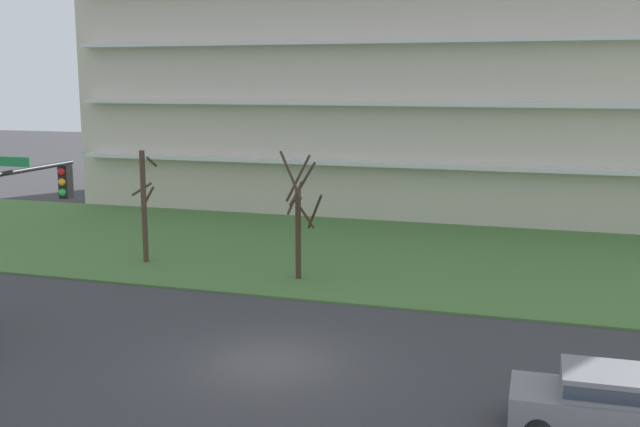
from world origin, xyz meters
name	(u,v)px	position (x,y,z in m)	size (l,w,h in m)	color
ground	(270,362)	(0.00, 0.00, 0.00)	(160.00, 160.00, 0.00)	#38383A
grass_lawn_strip	(380,254)	(0.00, 14.00, 0.04)	(80.00, 16.00, 0.08)	#477238
apartment_building	(435,46)	(0.00, 28.73, 9.94)	(42.25, 14.41, 19.87)	beige
tree_far_left	(144,205)	(-9.40, 9.40, 2.58)	(1.19, 1.07, 4.94)	#4C3828
tree_left	(299,219)	(-2.10, 8.75, 2.50)	(1.71, 1.74, 5.21)	#423023
sedan_gray_near_left	(612,401)	(8.93, -2.00, 0.87)	(4.43, 1.89, 1.57)	slate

